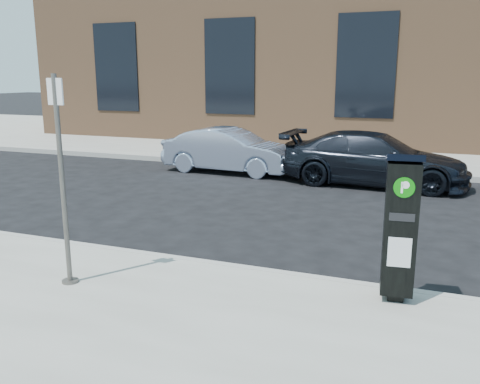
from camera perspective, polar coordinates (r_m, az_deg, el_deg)
The scene contains 9 objects.
ground at distance 7.09m, azimuth -0.04°, elevation -9.38°, with size 120.00×120.00×0.00m, color black.
sidewalk_far at distance 20.43m, azimuth 14.22°, elevation 5.21°, with size 60.00×12.00×0.15m, color gray.
curb_near at distance 7.04m, azimuth -0.10°, elevation -8.88°, with size 60.00×0.12×0.16m, color #9E9B93.
curb_far at distance 14.57m, azimuth 11.33°, elevation 2.36°, with size 60.00×0.12×0.16m, color #9E9B93.
building at distance 23.28m, azimuth 15.74°, elevation 16.09°, with size 28.00×10.05×8.25m.
parking_kiosk at distance 6.01m, azimuth 17.56°, elevation -3.69°, with size 0.43×0.39×1.73m.
sign_pole at distance 6.48m, azimuth -19.31°, elevation 0.92°, with size 0.23×0.21×2.57m.
car_silver at distance 14.39m, azimuth -1.17°, elevation 4.69°, with size 1.32×3.78×1.24m, color #9EACCA.
car_dark at distance 13.13m, azimuth 14.82°, elevation 3.62°, with size 1.85×4.55×1.32m, color black.
Camera 1 is at (2.35, -6.12, 2.70)m, focal length 38.00 mm.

